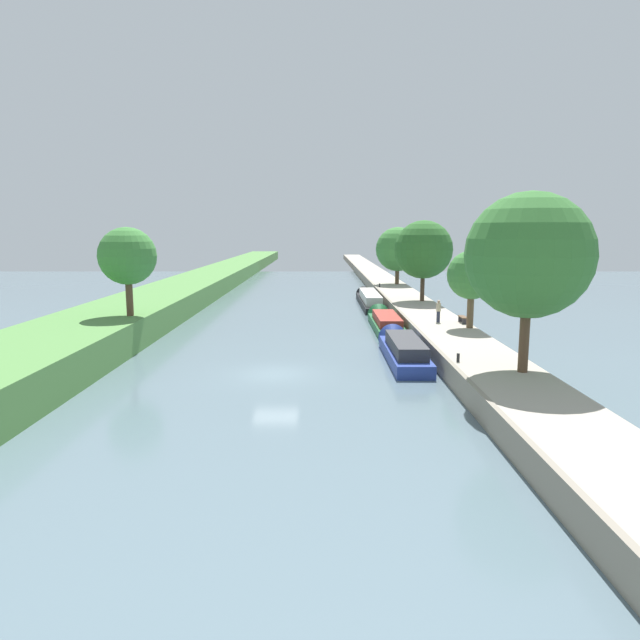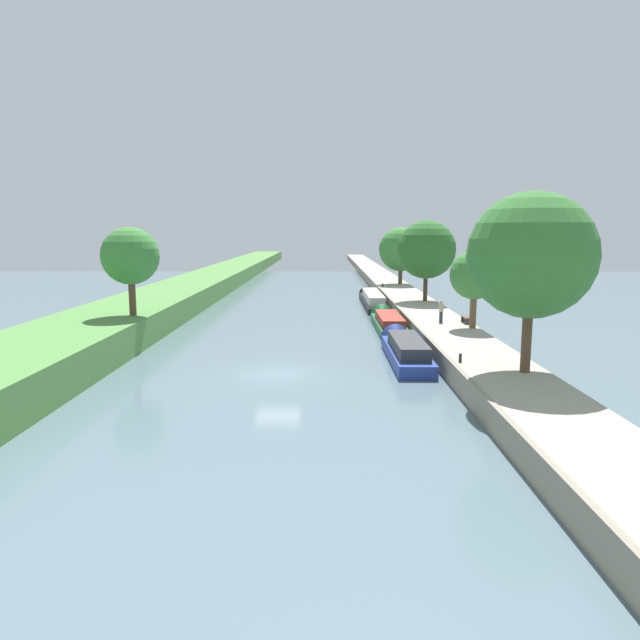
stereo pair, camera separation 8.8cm
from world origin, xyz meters
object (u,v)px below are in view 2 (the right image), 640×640
at_px(narrowboat_black, 372,299).
at_px(mooring_bollard_far, 383,285).
at_px(person_walking, 441,311).
at_px(park_bench, 466,318).
at_px(narrowboat_green, 387,321).
at_px(mooring_bollard_near, 460,358).
at_px(narrowboat_blue, 405,349).

height_order(narrowboat_black, mooring_bollard_far, mooring_bollard_far).
relative_size(person_walking, park_bench, 1.11).
bearing_deg(mooring_bollard_far, narrowboat_black, -104.55).
bearing_deg(narrowboat_green, mooring_bollard_near, -84.24).
bearing_deg(narrowboat_green, person_walking, -54.67).
bearing_deg(person_walking, narrowboat_green, 125.33).
distance_m(mooring_bollard_near, park_bench, 13.07).
height_order(narrowboat_green, person_walking, person_walking).
relative_size(narrowboat_black, park_bench, 10.28).
bearing_deg(park_bench, narrowboat_blue, -129.03).
xyz_separation_m(narrowboat_blue, mooring_bollard_near, (2.02, -5.94, 0.80)).
xyz_separation_m(narrowboat_green, narrowboat_black, (-0.08, 14.32, 0.11)).
distance_m(narrowboat_black, mooring_bollard_far, 7.49).
xyz_separation_m(narrowboat_black, person_walking, (3.50, -19.14, 1.45)).
xyz_separation_m(narrowboat_black, mooring_bollard_far, (1.87, 7.21, 0.80)).
bearing_deg(mooring_bollard_far, person_walking, -86.47).
xyz_separation_m(mooring_bollard_near, mooring_bollard_far, (0.00, 39.27, 0.00)).
bearing_deg(park_bench, mooring_bollard_far, 97.25).
height_order(mooring_bollard_far, park_bench, park_bench).
bearing_deg(mooring_bollard_near, narrowboat_green, 95.76).
height_order(person_walking, mooring_bollard_far, person_walking).
bearing_deg(mooring_bollard_near, park_bench, 74.95).
bearing_deg(narrowboat_green, narrowboat_black, 90.33).
height_order(narrowboat_green, park_bench, park_bench).
relative_size(narrowboat_blue, person_walking, 6.22).
distance_m(narrowboat_green, mooring_bollard_near, 17.86).
height_order(narrowboat_green, mooring_bollard_near, mooring_bollard_near).
xyz_separation_m(narrowboat_blue, narrowboat_black, (0.15, 26.12, -0.00)).
distance_m(person_walking, park_bench, 1.87).
bearing_deg(park_bench, mooring_bollard_near, -105.05).
bearing_deg(narrowboat_black, park_bench, -74.85).
relative_size(narrowboat_black, mooring_bollard_far, 34.28).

